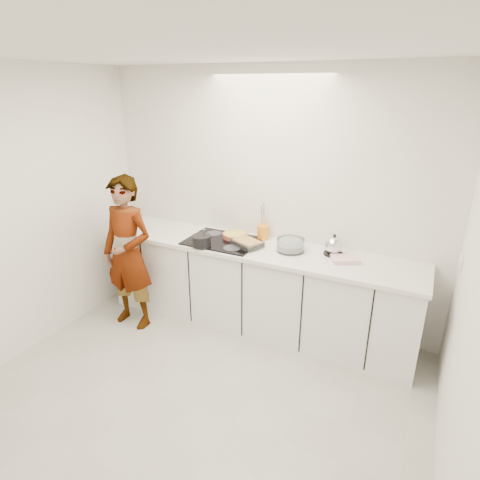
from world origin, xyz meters
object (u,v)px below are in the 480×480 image
at_px(tart_dish, 235,235).
at_px(cook, 128,254).
at_px(utensil_crock, 263,232).
at_px(kettle, 334,246).
at_px(baking_dish, 247,243).
at_px(saucepan, 201,241).
at_px(hob, 223,241).
at_px(mixing_bowl, 290,245).

height_order(tart_dish, cook, cook).
relative_size(utensil_crock, cook, 0.09).
height_order(kettle, utensil_crock, kettle).
distance_m(tart_dish, baking_dish, 0.26).
height_order(saucepan, utensil_crock, saucepan).
bearing_deg(cook, hob, 30.26).
distance_m(tart_dish, cook, 1.11).
bearing_deg(tart_dish, baking_dish, -36.13).
bearing_deg(hob, baking_dish, -4.46).
height_order(baking_dish, utensil_crock, utensil_crock).
relative_size(tart_dish, baking_dish, 0.79).
xyz_separation_m(baking_dish, kettle, (0.81, 0.18, 0.04)).
bearing_deg(saucepan, hob, 62.44).
relative_size(kettle, cook, 0.15).
height_order(hob, saucepan, saucepan).
height_order(baking_dish, kettle, kettle).
bearing_deg(kettle, tart_dish, -178.61).
distance_m(hob, saucepan, 0.26).
bearing_deg(tart_dish, mixing_bowl, -6.16).
distance_m(baking_dish, utensil_crock, 0.27).
distance_m(baking_dish, mixing_bowl, 0.42).
xyz_separation_m(hob, baking_dish, (0.29, -0.02, 0.04)).
relative_size(saucepan, kettle, 1.07).
distance_m(tart_dish, saucepan, 0.41).
bearing_deg(utensil_crock, kettle, -6.50).
bearing_deg(baking_dish, tart_dish, 143.87).
xyz_separation_m(saucepan, baking_dish, (0.41, 0.20, -0.02)).
distance_m(saucepan, baking_dish, 0.45).
relative_size(hob, cook, 0.45).
xyz_separation_m(tart_dish, cook, (-0.91, -0.61, -0.15)).
distance_m(mixing_bowl, kettle, 0.40).
relative_size(baking_dish, mixing_bowl, 1.02).
height_order(utensil_crock, cook, cook).
height_order(saucepan, cook, cook).
bearing_deg(saucepan, kettle, 17.39).
height_order(saucepan, baking_dish, saucepan).
distance_m(hob, kettle, 1.11).
xyz_separation_m(baking_dish, mixing_bowl, (0.41, 0.09, 0.01)).
xyz_separation_m(hob, mixing_bowl, (0.70, 0.07, 0.05)).
bearing_deg(utensil_crock, mixing_bowl, -26.22).
relative_size(hob, saucepan, 2.88).
relative_size(baking_dish, kettle, 1.45).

